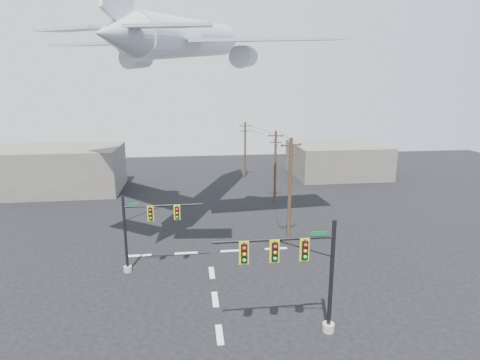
{
  "coord_description": "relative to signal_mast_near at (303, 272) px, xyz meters",
  "views": [
    {
      "loc": [
        -1.42,
        -20.84,
        14.5
      ],
      "look_at": [
        1.85,
        5.0,
        8.16
      ],
      "focal_mm": 30.0,
      "sensor_mm": 36.0,
      "label": 1
    }
  ],
  "objects": [
    {
      "name": "utility_pole_b",
      "position": [
        4.14,
        26.83,
        0.65
      ],
      "size": [
        1.77,
        0.59,
        8.89
      ],
      "rotation": [
        0.0,
        0.0,
        -0.27
      ],
      "color": "#432C1C",
      "rests_on": "ground"
    },
    {
      "name": "airliner",
      "position": [
        -5.92,
        21.44,
        14.65
      ],
      "size": [
        29.27,
        31.83,
        8.58
      ],
      "rotation": [
        0.0,
        -0.08,
        1.2
      ],
      "color": "silver"
    },
    {
      "name": "building_right",
      "position": [
        17.24,
        40.53,
        -1.5
      ],
      "size": [
        14.0,
        12.0,
        5.0
      ],
      "primitive_type": "cube",
      "color": "slate",
      "rests_on": "ground"
    },
    {
      "name": "signal_mast_far",
      "position": [
        -10.0,
        9.54,
        -0.65
      ],
      "size": [
        6.33,
        0.68,
        6.22
      ],
      "color": "#9C9C8E",
      "rests_on": "ground"
    },
    {
      "name": "building_left",
      "position": [
        -24.76,
        35.53,
        -1.0
      ],
      "size": [
        18.0,
        10.0,
        6.0
      ],
      "primitive_type": "cube",
      "color": "slate",
      "rests_on": "ground"
    },
    {
      "name": "utility_pole_a",
      "position": [
        2.59,
        13.48,
        1.15
      ],
      "size": [
        1.95,
        0.58,
        9.85
      ],
      "rotation": [
        0.0,
        0.0,
        0.23
      ],
      "color": "#432C1C",
      "rests_on": "ground"
    },
    {
      "name": "power_lines",
      "position": [
        3.29,
        27.0,
        4.41
      ],
      "size": [
        3.44,
        27.02,
        0.58
      ],
      "color": "black"
    },
    {
      "name": "ground",
      "position": [
        -4.76,
        0.53,
        -4.0
      ],
      "size": [
        120.0,
        120.0,
        0.0
      ],
      "primitive_type": "plane",
      "color": "black",
      "rests_on": "ground"
    },
    {
      "name": "utility_pole_c",
      "position": [
        2.31,
        40.5,
        0.53
      ],
      "size": [
        1.77,
        0.37,
        8.67
      ],
      "rotation": [
        0.0,
        0.0,
        -0.14
      ],
      "color": "#432C1C",
      "rests_on": "ground"
    },
    {
      "name": "lane_markings",
      "position": [
        -4.76,
        5.86,
        -3.99
      ],
      "size": [
        14.0,
        21.2,
        0.01
      ],
      "color": "silver",
      "rests_on": "ground"
    },
    {
      "name": "signal_mast_near",
      "position": [
        0.0,
        0.0,
        0.0
      ],
      "size": [
        7.2,
        0.78,
        7.05
      ],
      "color": "#9C9C8E",
      "rests_on": "ground"
    }
  ]
}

